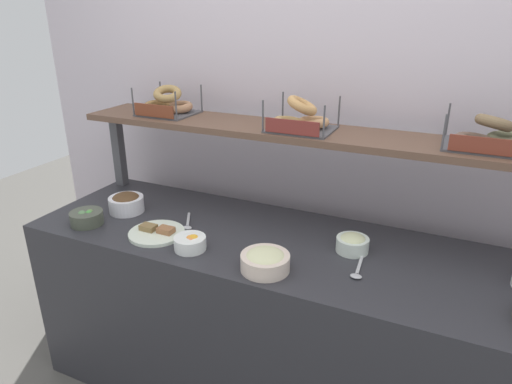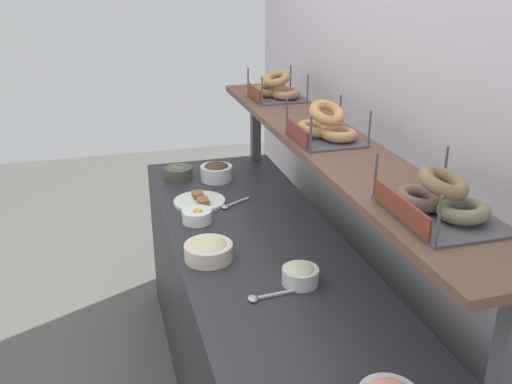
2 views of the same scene
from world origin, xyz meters
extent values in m
cube|color=silver|center=(0.00, 0.55, 1.20)|extent=(3.48, 0.06, 2.40)
cube|color=#2D2D33|center=(0.00, 0.00, 0.42)|extent=(2.28, 0.70, 0.85)
cube|color=#4C4C51|center=(-1.08, 0.27, 1.05)|extent=(0.05, 0.05, 0.40)
cube|color=brown|center=(0.00, 0.27, 1.26)|extent=(2.24, 0.32, 0.03)
cylinder|color=white|center=(0.30, 0.05, 0.88)|extent=(0.13, 0.13, 0.06)
ellipsoid|color=beige|center=(0.30, 0.05, 0.90)|extent=(0.10, 0.10, 0.04)
cylinder|color=white|center=(-0.80, -0.02, 0.89)|extent=(0.17, 0.17, 0.08)
ellipsoid|color=#533821|center=(-0.80, -0.02, 0.92)|extent=(0.13, 0.13, 0.05)
cylinder|color=beige|center=(0.03, -0.23, 0.88)|extent=(0.19, 0.19, 0.06)
ellipsoid|color=beige|center=(0.03, -0.23, 0.91)|extent=(0.15, 0.15, 0.04)
cylinder|color=#484E40|center=(-0.88, -0.21, 0.88)|extent=(0.15, 0.15, 0.06)
sphere|color=#618C5A|center=(-0.89, -0.23, 0.90)|extent=(0.04, 0.04, 0.04)
sphere|color=#55AA4E|center=(-0.87, -0.21, 0.90)|extent=(0.03, 0.03, 0.03)
sphere|color=#698D4F|center=(-0.87, -0.20, 0.90)|extent=(0.03, 0.03, 0.03)
cylinder|color=white|center=(-0.32, -0.21, 0.88)|extent=(0.13, 0.13, 0.06)
sphere|color=#F9AC2C|center=(-0.30, -0.20, 0.90)|extent=(0.04, 0.04, 0.04)
sphere|color=#F18744|center=(-0.30, -0.22, 0.90)|extent=(0.03, 0.03, 0.03)
sphere|color=gold|center=(-0.31, -0.21, 0.90)|extent=(0.04, 0.04, 0.04)
sphere|color=#F39341|center=(-0.32, -0.21, 0.90)|extent=(0.03, 0.03, 0.03)
cylinder|color=white|center=(-0.52, -0.16, 0.86)|extent=(0.25, 0.25, 0.01)
cube|color=olive|center=(-0.57, -0.16, 0.88)|extent=(0.07, 0.05, 0.02)
cube|color=#9A643F|center=(-0.48, -0.15, 0.88)|extent=(0.07, 0.05, 0.02)
cube|color=#B7B7BC|center=(0.35, -0.05, 0.86)|extent=(0.02, 0.14, 0.01)
ellipsoid|color=#B7B7BC|center=(0.36, -0.14, 0.86)|extent=(0.04, 0.03, 0.01)
cube|color=#B7B7BC|center=(-0.47, 0.02, 0.86)|extent=(0.08, 0.13, 0.01)
ellipsoid|color=#B7B7BC|center=(-0.43, -0.06, 0.86)|extent=(0.04, 0.03, 0.01)
cube|color=#4C4C51|center=(-0.73, 0.28, 1.28)|extent=(0.26, 0.24, 0.01)
cylinder|color=#4C4C51|center=(-0.86, 0.17, 1.35)|extent=(0.01, 0.01, 0.14)
cylinder|color=#4C4C51|center=(-0.61, 0.17, 1.35)|extent=(0.01, 0.01, 0.14)
cylinder|color=#4C4C51|center=(-0.86, 0.40, 1.35)|extent=(0.01, 0.01, 0.14)
cylinder|color=#4C4C51|center=(-0.61, 0.40, 1.35)|extent=(0.01, 0.01, 0.14)
cube|color=brown|center=(-0.73, 0.16, 1.32)|extent=(0.22, 0.01, 0.06)
torus|color=#9B7342|center=(-0.78, 0.25, 1.32)|extent=(0.20, 0.20, 0.06)
torus|color=#A77755|center=(-0.69, 0.32, 1.31)|extent=(0.17, 0.17, 0.05)
torus|color=#A4824D|center=(-0.73, 0.28, 1.38)|extent=(0.19, 0.19, 0.09)
cube|color=#4C4C51|center=(-0.01, 0.25, 1.28)|extent=(0.28, 0.24, 0.01)
cylinder|color=#4C4C51|center=(-0.15, 0.14, 1.35)|extent=(0.01, 0.01, 0.14)
cylinder|color=#4C4C51|center=(0.12, 0.14, 1.35)|extent=(0.01, 0.01, 0.14)
cylinder|color=#4C4C51|center=(-0.15, 0.37, 1.35)|extent=(0.01, 0.01, 0.14)
cylinder|color=#4C4C51|center=(0.12, 0.37, 1.35)|extent=(0.01, 0.01, 0.14)
cube|color=maroon|center=(-0.01, 0.13, 1.32)|extent=(0.24, 0.01, 0.06)
torus|color=tan|center=(-0.06, 0.22, 1.32)|extent=(0.20, 0.20, 0.05)
torus|color=tan|center=(0.03, 0.29, 1.31)|extent=(0.20, 0.20, 0.05)
torus|color=tan|center=(-0.01, 0.25, 1.39)|extent=(0.18, 0.17, 0.10)
cube|color=#4C4C51|center=(0.73, 0.28, 1.28)|extent=(0.34, 0.24, 0.01)
cylinder|color=#4C4C51|center=(0.57, 0.17, 1.35)|extent=(0.01, 0.01, 0.14)
cylinder|color=#4C4C51|center=(0.57, 0.40, 1.35)|extent=(0.01, 0.01, 0.14)
cube|color=brown|center=(0.73, 0.16, 1.32)|extent=(0.29, 0.01, 0.06)
torus|color=brown|center=(0.68, 0.25, 1.31)|extent=(0.20, 0.20, 0.05)
torus|color=#737455|center=(0.79, 0.32, 1.31)|extent=(0.19, 0.19, 0.05)
torus|color=olive|center=(0.73, 0.28, 1.38)|extent=(0.20, 0.20, 0.08)
camera|label=1|loc=(0.62, -1.60, 1.77)|focal=31.74mm
camera|label=2|loc=(1.97, -0.59, 1.94)|focal=40.17mm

